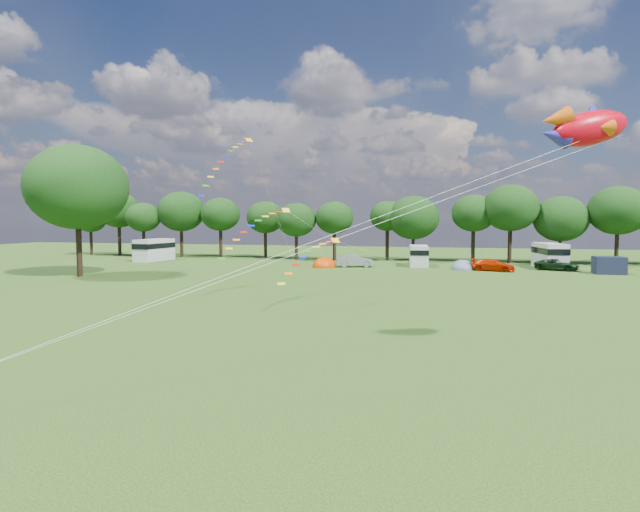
% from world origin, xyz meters
% --- Properties ---
extents(ground_plane, '(180.00, 180.00, 0.00)m').
position_xyz_m(ground_plane, '(0.00, 0.00, 0.00)').
color(ground_plane, black).
rests_on(ground_plane, ground).
extents(tree_line, '(102.98, 10.98, 10.27)m').
position_xyz_m(tree_line, '(5.30, 54.99, 6.35)').
color(tree_line, black).
rests_on(tree_line, ground).
extents(big_tree, '(10.00, 10.00, 13.28)m').
position_xyz_m(big_tree, '(-30.00, 28.00, 9.02)').
color(big_tree, black).
rests_on(big_tree, ground).
extents(car_b, '(4.48, 2.67, 1.49)m').
position_xyz_m(car_b, '(-4.51, 44.61, 0.74)').
color(car_b, gray).
rests_on(car_b, ground).
extents(car_c, '(4.84, 3.02, 1.35)m').
position_xyz_m(car_c, '(11.35, 43.49, 0.68)').
color(car_c, '#BC2100').
rests_on(car_c, ground).
extents(car_d, '(5.20, 3.54, 1.30)m').
position_xyz_m(car_d, '(18.40, 45.95, 0.65)').
color(car_d, black).
rests_on(car_d, ground).
extents(campervan_a, '(3.32, 6.36, 2.98)m').
position_xyz_m(campervan_a, '(-33.03, 47.24, 1.60)').
color(campervan_a, silver).
rests_on(campervan_a, ground).
extents(campervan_c, '(2.66, 5.32, 2.52)m').
position_xyz_m(campervan_c, '(2.90, 47.77, 1.35)').
color(campervan_c, '#BDBDBF').
rests_on(campervan_c, ground).
extents(campervan_d, '(3.46, 6.29, 2.92)m').
position_xyz_m(campervan_d, '(18.16, 49.02, 1.57)').
color(campervan_d, '#B9BABB').
rests_on(campervan_d, ground).
extents(tent_orange, '(3.04, 3.33, 2.38)m').
position_xyz_m(tent_orange, '(-8.06, 43.52, 0.02)').
color(tent_orange, '#C63600').
rests_on(tent_orange, ground).
extents(tent_greyblue, '(2.95, 3.24, 2.20)m').
position_xyz_m(tent_greyblue, '(8.07, 44.54, 0.02)').
color(tent_greyblue, slate).
rests_on(tent_greyblue, ground).
extents(awning_navy, '(2.95, 2.40, 1.84)m').
position_xyz_m(awning_navy, '(23.05, 43.22, 0.92)').
color(awning_navy, '#161B31').
rests_on(awning_navy, ground).
extents(fish_kite, '(3.93, 2.49, 2.07)m').
position_xyz_m(fish_kite, '(11.54, 4.30, 9.50)').
color(fish_kite, red).
rests_on(fish_kite, ground).
extents(streamer_kite_a, '(3.40, 5.67, 5.79)m').
position_xyz_m(streamer_kite_a, '(-13.43, 27.80, 11.55)').
color(streamer_kite_a, yellow).
rests_on(streamer_kite_a, ground).
extents(streamer_kite_b, '(4.29, 4.63, 3.79)m').
position_xyz_m(streamer_kite_b, '(-7.38, 19.28, 5.46)').
color(streamer_kite_b, yellow).
rests_on(streamer_kite_b, ground).
extents(streamer_kite_c, '(3.12, 4.86, 2.78)m').
position_xyz_m(streamer_kite_c, '(-2.12, 15.20, 3.67)').
color(streamer_kite_c, '#FFC200').
rests_on(streamer_kite_c, ground).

